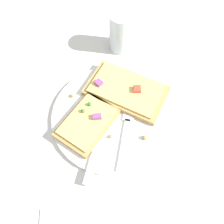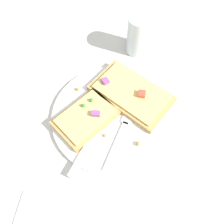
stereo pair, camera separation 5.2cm
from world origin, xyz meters
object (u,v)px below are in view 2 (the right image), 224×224
plate (112,115)px  knife (92,139)px  fork (124,127)px  drinking_glass (139,35)px  pizza_slice_main (131,93)px  napkin (50,219)px  pizza_slice_corner (86,118)px

plate → knife: (0.04, 0.07, 0.01)m
fork → drinking_glass: 0.26m
plate → pizza_slice_main: bearing=-123.6°
fork → napkin: fork is taller
pizza_slice_main → napkin: 0.33m
pizza_slice_corner → drinking_glass: bearing=15.9°
fork → pizza_slice_main: (-0.01, -0.09, 0.01)m
pizza_slice_corner → fork: bearing=-57.4°
drinking_glass → pizza_slice_corner: bearing=68.4°
plate → pizza_slice_corner: bearing=21.8°
drinking_glass → fork: bearing=88.3°
pizza_slice_main → napkin: bearing=-82.0°
knife → napkin: (0.05, 0.17, -0.01)m
knife → pizza_slice_corner: 0.05m
napkin → drinking_glass: bearing=-105.1°
pizza_slice_corner → napkin: 0.22m
plate → pizza_slice_corner: 0.07m
plate → knife: 0.08m
plate → fork: size_ratio=1.46×
plate → fork: 0.05m
pizza_slice_main → drinking_glass: drinking_glass is taller
drinking_glass → napkin: size_ratio=0.79×
pizza_slice_main → plate: bearing=-93.0°
fork → pizza_slice_main: 0.09m
fork → drinking_glass: bearing=12.3°
drinking_glass → napkin: 0.49m
knife → drinking_glass: (-0.08, -0.30, 0.04)m
pizza_slice_main → napkin: (0.13, 0.30, -0.02)m
pizza_slice_corner → napkin: size_ratio=1.20×
plate → pizza_slice_main: size_ratio=1.29×
fork → pizza_slice_corner: size_ratio=1.18×
plate → napkin: size_ratio=2.08×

